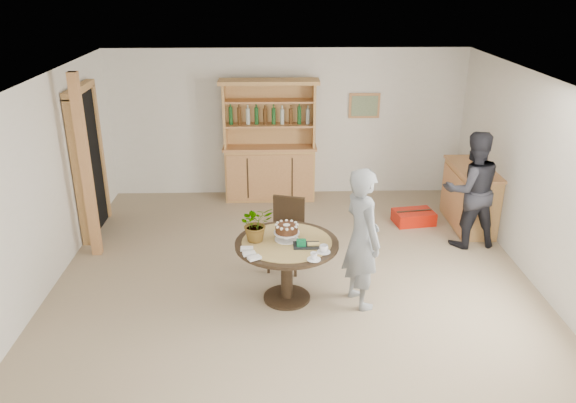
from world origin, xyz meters
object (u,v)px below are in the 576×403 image
Objects in this scene: dining_table at (287,253)px; teen_boy at (362,238)px; adult_person at (471,190)px; red_suitcase at (414,217)px; hutch at (270,160)px; sideboard at (470,197)px; dining_chair at (287,229)px.

teen_boy is (0.85, -0.10, 0.23)m from dining_table.
adult_person is 1.19m from red_suitcase.
teen_boy is at bearing 34.67° from adult_person.
hutch is 3.29m from sideboard.
hutch is at bearing 93.52° from dining_table.
dining_table is 0.83m from dining_chair.
adult_person reaches higher than red_suitcase.
hutch is 3.29m from dining_table.
dining_chair is (0.02, 0.83, -0.07)m from dining_table.
dining_table is 1.83× the size of red_suitcase.
sideboard is at bearing -22.21° from hutch.
dining_table is at bearing -142.67° from red_suitcase.
adult_person is at bearing -70.00° from teen_boy.
adult_person is at bearing -110.37° from sideboard.
hutch reaches higher than sideboard.
dining_chair is 2.65m from adult_person.
sideboard is 3.50m from dining_table.
sideboard reaches higher than dining_table.
dining_table is at bearing -75.62° from dining_chair.
dining_chair is 0.56× the size of teen_boy.
sideboard is 3.07m from dining_chair.
teen_boy is 2.30m from adult_person.
hutch is at bearing 157.79° from sideboard.
hutch is at bearing 111.09° from dining_chair.
teen_boy is (-1.99, -2.14, 0.37)m from sideboard.
dining_table is (-2.84, -2.04, 0.13)m from sideboard.
teen_boy reaches higher than dining_table.
dining_table is at bearing 22.37° from adult_person.
red_suitcase is (2.23, -1.15, -0.59)m from hutch.
hutch is at bearing -39.83° from adult_person.
dining_chair is at bearing 21.27° from teen_boy.
teen_boy is at bearing -32.32° from dining_chair.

